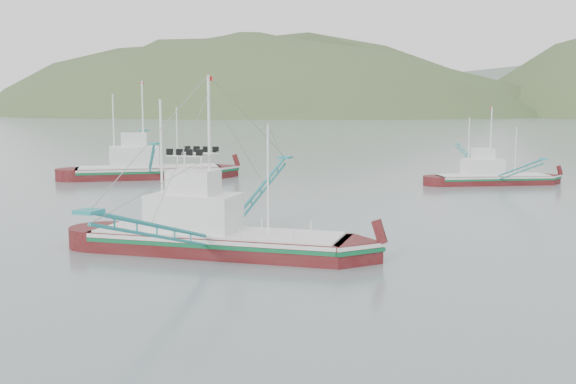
% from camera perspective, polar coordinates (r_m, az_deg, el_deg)
% --- Properties ---
extents(ground, '(1200.00, 1200.00, 0.00)m').
position_cam_1_polar(ground, '(40.24, -3.39, -5.54)').
color(ground, slate).
rests_on(ground, ground).
extents(main_boat, '(15.59, 27.42, 11.15)m').
position_cam_1_polar(main_boat, '(42.27, -5.80, -2.51)').
color(main_boat, '#480C0D').
rests_on(main_boat, ground).
extents(bg_boat_far, '(14.50, 19.94, 8.78)m').
position_cam_1_polar(bg_boat_far, '(78.93, 15.87, 1.91)').
color(bg_boat_far, '#480C0D').
rests_on(bg_boat_far, ground).
extents(bg_boat_left, '(21.82, 25.93, 11.82)m').
position_cam_1_polar(bg_boat_left, '(83.07, -11.03, 2.79)').
color(bg_boat_left, '#480C0D').
rests_on(bg_boat_left, ground).
extents(headland_left, '(448.00, 308.00, 210.00)m').
position_cam_1_polar(headland_left, '(441.81, -3.33, 6.21)').
color(headland_left, '#3F532A').
rests_on(headland_left, ground).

